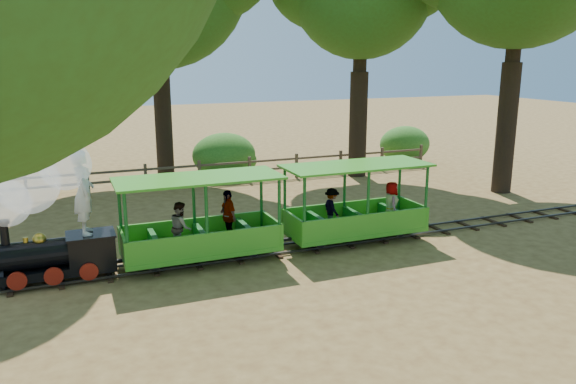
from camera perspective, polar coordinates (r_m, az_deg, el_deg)
name	(u,v)px	position (r m, az deg, el deg)	size (l,w,h in m)	color
ground	(310,248)	(14.62, 2.26, -5.66)	(90.00, 90.00, 0.00)	#9F8044
track	(310,245)	(14.60, 2.26, -5.41)	(22.00, 1.00, 0.10)	#3F3D3A
locomotive	(43,203)	(13.00, -23.61, -1.04)	(2.77, 1.30, 3.18)	black
carriage_front	(202,229)	(13.49, -8.75, -3.78)	(3.85, 1.57, 2.00)	green
carriage_rear	(357,212)	(14.96, 6.99, -2.06)	(3.85, 1.57, 2.00)	green
fence	(225,169)	(21.76, -6.43, 2.30)	(18.10, 0.10, 1.00)	brown
shrub_mid_w	(224,155)	(23.02, -6.51, 3.75)	(2.61, 2.01, 1.81)	#2D6B1E
shrub_mid_e	(235,161)	(23.19, -5.40, 3.16)	(1.82, 1.40, 1.26)	#2D6B1E
shrub_east	(405,144)	(26.65, 11.77, 4.77)	(2.44, 1.88, 1.69)	#2D6B1E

